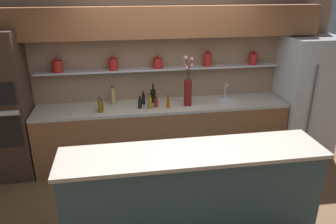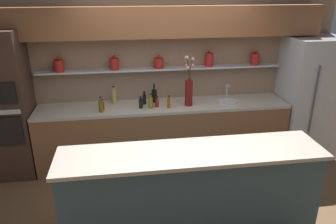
{
  "view_description": "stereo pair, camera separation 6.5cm",
  "coord_description": "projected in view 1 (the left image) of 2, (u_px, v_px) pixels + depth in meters",
  "views": [
    {
      "loc": [
        -0.72,
        -3.21,
        2.59
      ],
      "look_at": [
        -0.12,
        0.43,
        1.13
      ],
      "focal_mm": 35.0,
      "sensor_mm": 36.0,
      "label": 1
    },
    {
      "loc": [
        -0.66,
        -3.22,
        2.59
      ],
      "look_at": [
        -0.12,
        0.43,
        1.13
      ],
      "focal_mm": 35.0,
      "sensor_mm": 36.0,
      "label": 2
    }
  ],
  "objects": [
    {
      "name": "ground_plane",
      "position": [
        183.0,
        210.0,
        4.01
      ],
      "size": [
        12.0,
        12.0,
        0.0
      ],
      "primitive_type": "plane",
      "color": "brown"
    },
    {
      "name": "back_wall_unit",
      "position": [
        164.0,
        58.0,
        4.84
      ],
      "size": [
        5.2,
        0.44,
        2.6
      ],
      "color": "#937056",
      "rests_on": "ground_plane"
    },
    {
      "name": "back_counter_unit",
      "position": [
        163.0,
        133.0,
        4.96
      ],
      "size": [
        3.67,
        0.62,
        0.92
      ],
      "color": "brown",
      "rests_on": "ground_plane"
    },
    {
      "name": "island_counter",
      "position": [
        192.0,
        193.0,
        3.46
      ],
      "size": [
        2.69,
        0.61,
        1.02
      ],
      "color": "#334C56",
      "rests_on": "ground_plane"
    },
    {
      "name": "refrigerator",
      "position": [
        307.0,
        97.0,
        5.09
      ],
      "size": [
        0.81,
        0.73,
        1.86
      ],
      "color": "#B7B7BC",
      "rests_on": "ground_plane"
    },
    {
      "name": "oven_tower",
      "position": [
        2.0,
        107.0,
        4.42
      ],
      "size": [
        0.68,
        0.64,
        2.05
      ],
      "color": "#3D281E",
      "rests_on": "ground_plane"
    },
    {
      "name": "flower_vase",
      "position": [
        188.0,
        89.0,
        4.69
      ],
      "size": [
        0.15,
        0.13,
        0.74
      ],
      "color": "maroon",
      "rests_on": "back_counter_unit"
    },
    {
      "name": "sink_fixture",
      "position": [
        227.0,
        99.0,
        4.94
      ],
      "size": [
        0.29,
        0.29,
        0.25
      ],
      "color": "#B7B7BC",
      "rests_on": "back_counter_unit"
    },
    {
      "name": "bottle_oil_0",
      "position": [
        100.0,
        106.0,
        4.49
      ],
      "size": [
        0.06,
        0.06,
        0.22
      ],
      "color": "brown",
      "rests_on": "back_counter_unit"
    },
    {
      "name": "bottle_wine_1",
      "position": [
        153.0,
        96.0,
        4.87
      ],
      "size": [
        0.08,
        0.08,
        0.28
      ],
      "color": "black",
      "rests_on": "back_counter_unit"
    },
    {
      "name": "bottle_sauce_2",
      "position": [
        150.0,
        102.0,
        4.7
      ],
      "size": [
        0.05,
        0.05,
        0.18
      ],
      "color": "black",
      "rests_on": "back_counter_unit"
    },
    {
      "name": "bottle_oil_3",
      "position": [
        150.0,
        103.0,
        4.62
      ],
      "size": [
        0.05,
        0.05,
        0.22
      ],
      "color": "olive",
      "rests_on": "back_counter_unit"
    },
    {
      "name": "bottle_sauce_4",
      "position": [
        168.0,
        103.0,
        4.65
      ],
      "size": [
        0.05,
        0.05,
        0.19
      ],
      "color": "#9E4C0A",
      "rests_on": "back_counter_unit"
    },
    {
      "name": "bottle_sauce_5",
      "position": [
        140.0,
        103.0,
        4.64
      ],
      "size": [
        0.06,
        0.06,
        0.18
      ],
      "color": "black",
      "rests_on": "back_counter_unit"
    },
    {
      "name": "bottle_sauce_6",
      "position": [
        143.0,
        99.0,
        4.8
      ],
      "size": [
        0.05,
        0.05,
        0.19
      ],
      "color": "black",
      "rests_on": "back_counter_unit"
    },
    {
      "name": "bottle_sauce_7",
      "position": [
        101.0,
        106.0,
        4.57
      ],
      "size": [
        0.06,
        0.06,
        0.16
      ],
      "color": "maroon",
      "rests_on": "back_counter_unit"
    },
    {
      "name": "bottle_sauce_8",
      "position": [
        156.0,
        103.0,
        4.69
      ],
      "size": [
        0.05,
        0.05,
        0.16
      ],
      "color": "maroon",
      "rests_on": "back_counter_unit"
    },
    {
      "name": "bottle_spirit_9",
      "position": [
        113.0,
        97.0,
        4.79
      ],
      "size": [
        0.07,
        0.07,
        0.27
      ],
      "color": "tan",
      "rests_on": "back_counter_unit"
    }
  ]
}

